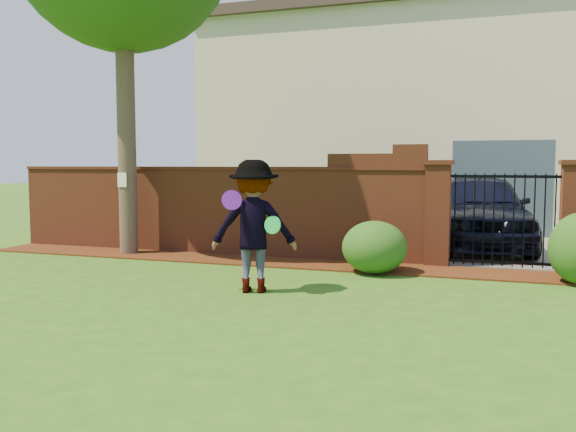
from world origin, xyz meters
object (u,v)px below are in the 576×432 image
(car, at_px, (479,211))
(man, at_px, (253,226))
(frisbee_purple, at_px, (232,200))
(frisbee_green, at_px, (273,225))

(car, distance_m, man, 6.21)
(frisbee_purple, bearing_deg, man, 54.96)
(car, relative_size, man, 2.57)
(car, relative_size, frisbee_purple, 17.42)
(car, distance_m, frisbee_purple, 6.57)
(frisbee_purple, xyz_separation_m, frisbee_green, (0.54, 0.16, -0.34))
(frisbee_purple, bearing_deg, frisbee_green, 16.97)
(frisbee_green, bearing_deg, man, 160.67)
(frisbee_purple, distance_m, frisbee_green, 0.65)
(car, height_order, man, man)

